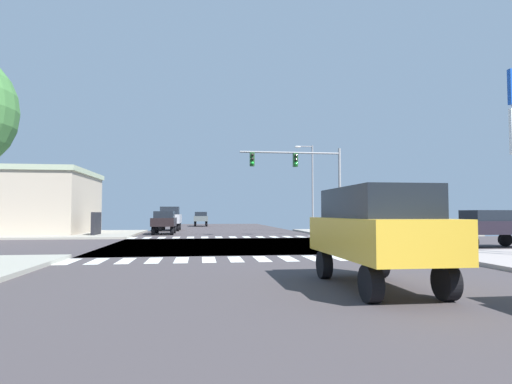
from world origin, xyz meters
TOP-DOWN VIEW (x-y plane):
  - ground at (0.00, 0.00)m, footprint 90.00×90.00m
  - sidewalk_corner_ne at (13.00, 12.00)m, footprint 12.00×12.00m
  - sidewalk_corner_nw at (-13.00, 12.00)m, footprint 12.00×12.00m
  - crosswalk_near at (-0.25, -7.30)m, footprint 13.50×2.00m
  - crosswalk_far at (-0.25, 7.30)m, footprint 13.50×2.00m
  - traffic_signal_mast at (5.39, 7.55)m, footprint 7.67×0.55m
  - street_lamp at (7.95, 14.79)m, footprint 1.78×0.32m
  - sedan_nearside_1 at (-5.00, 12.24)m, footprint 1.80×4.30m
  - suv_farside_1 at (2.00, -13.79)m, footprint 1.96×4.60m
  - sedan_crossing_2 at (-2.00, 32.95)m, footprint 1.80×4.30m
  - pickup_leading_1 at (-5.00, 19.46)m, footprint 2.00×5.10m
  - sedan_trailing_3 at (12.39, -3.50)m, footprint 4.30×1.80m

SIDE VIEW (x-z plane):
  - ground at x=0.00m, z-range -0.05..0.00m
  - crosswalk_near at x=-0.25m, z-range 0.00..0.01m
  - crosswalk_far at x=-0.25m, z-range 0.00..0.01m
  - sidewalk_corner_ne at x=13.00m, z-range 0.00..0.14m
  - sidewalk_corner_nw at x=-13.00m, z-range 0.00..0.14m
  - sedan_nearside_1 at x=-5.00m, z-range 0.18..2.06m
  - sedan_crossing_2 at x=-2.00m, z-range 0.18..2.06m
  - sedan_trailing_3 at x=12.39m, z-range 0.18..2.06m
  - pickup_leading_1 at x=-5.00m, z-range 0.12..2.47m
  - suv_farside_1 at x=2.00m, z-range 0.22..2.56m
  - street_lamp at x=7.95m, z-range 0.79..8.77m
  - traffic_signal_mast at x=5.39m, z-range 1.62..8.26m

